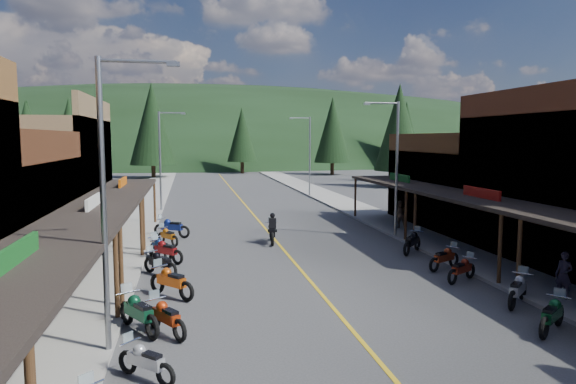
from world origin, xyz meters
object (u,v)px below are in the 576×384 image
pine_2 (152,124)px  bike_west_5 (166,316)px  bike_west_11 (168,235)px  bike_east_8 (444,257)px  pine_11 (399,127)px  shop_east_2 (576,187)px  pine_7 (28,130)px  streetlight_2 (395,163)px  pine_4 (333,130)px  bike_east_6 (518,288)px  bike_east_5 (552,314)px  rider_on_bike (272,231)px  pine_5 (397,127)px  pine_8 (27,137)px  streetlight_3 (308,153)px  shop_east_3 (470,188)px  bike_west_6 (139,311)px  shop_west_3 (30,180)px  pedestrian_east_a (564,275)px  pine_6 (477,135)px  streetlight_0 (109,192)px  bike_west_12 (172,226)px  bike_west_9 (166,250)px  bike_west_8 (160,262)px  pine_1 (70,130)px  bike_west_10 (160,247)px  bike_east_9 (412,241)px  pine_10 (84,131)px  bike_east_7 (462,268)px  streetlight_1 (162,156)px  pedestrian_east_b (399,214)px  bike_west_4 (146,360)px  pine_3 (242,135)px  bike_west_7 (171,280)px

pine_2 → bike_west_5: (4.40, -62.88, -7.39)m
bike_west_5 → bike_west_11: size_ratio=1.08×
bike_east_8 → pine_11: bearing=132.9°
shop_east_2 → pine_7: bearing=121.6°
streetlight_2 → pine_7: pine_7 is taller
pine_7 → pine_11: 64.40m
pine_4 → bike_east_6: size_ratio=5.78×
bike_east_5 → rider_on_bike: bearing=166.4°
pine_5 → pine_8: bearing=-150.3°
shop_east_2 → streetlight_3: size_ratio=1.36×
shop_east_3 → bike_west_6: size_ratio=4.66×
shop_west_3 → shop_east_3: (27.54, 0.00, -0.99)m
pine_7 → pedestrian_east_a: (40.33, -80.40, -6.24)m
pine_6 → bike_west_11: pine_6 is taller
streetlight_0 → bike_west_6: (0.51, 1.51, -3.79)m
bike_west_12 → bike_east_8: 15.86m
bike_west_6 → bike_west_9: size_ratio=1.07×
pine_6 → bike_west_8: (-52.15, -61.91, -5.89)m
pine_1 → bike_east_6: 80.68m
pine_11 → streetlight_0: bearing=-121.5°
bike_west_5 → bike_west_10: size_ratio=0.98×
bike_east_9 → pine_2: bearing=150.7°
pine_7 → streetlight_3: bearing=-49.7°
pine_11 → bike_west_9: pine_11 is taller
pine_11 → streetlight_3: bearing=-148.5°
pine_10 → pine_11: bearing=-17.5°
streetlight_2 → pine_7: (-38.95, 68.00, 2.78)m
pine_2 → bike_east_7: 61.87m
bike_west_8 → bike_west_10: bike_west_10 is taller
bike_west_9 → streetlight_1: bearing=48.1°
bike_east_6 → pedestrian_east_b: pedestrian_east_b is taller
bike_west_4 → rider_on_bike: size_ratio=0.77×
pine_3 → bike_east_6: pine_3 is taller
bike_west_7 → bike_west_12: (-0.36, 11.85, 0.01)m
bike_east_7 → pine_7: bearing=175.6°
bike_west_4 → streetlight_0: bearing=72.0°
streetlight_0 → pine_1: bearing=102.6°
pine_3 → pedestrian_east_b: size_ratio=6.15×
bike_west_4 → bike_west_6: 3.34m
pine_7 → bike_east_6: pine_7 is taller
bike_west_4 → bike_west_7: (0.40, 6.62, 0.13)m
pedestrian_east_a → pine_10: bearing=-175.1°
pine_7 → bike_east_5: pine_7 is taller
pine_5 → pine_4: bearing=-143.1°
shop_east_3 → pine_3: 55.70m
pine_6 → rider_on_bike: bearing=-129.5°
bike_west_12 → bike_west_5: bearing=-148.6°
bike_west_4 → bike_east_7: 13.73m
bike_west_12 → bike_east_7: size_ratio=1.19×
pine_3 → bike_east_7: bearing=-88.2°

